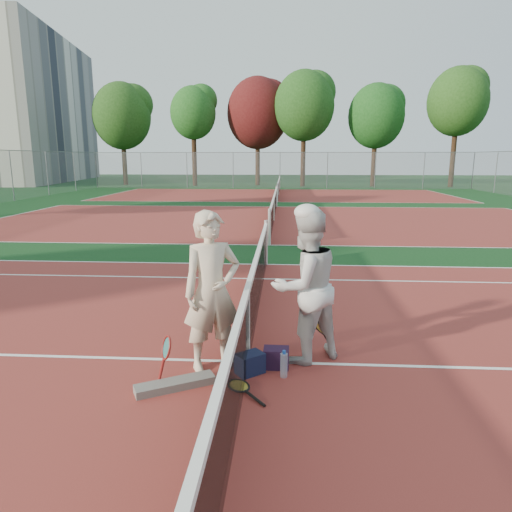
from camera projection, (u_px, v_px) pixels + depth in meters
The scene contains 24 objects.
ground at pixel (248, 362), 5.88m from camera, with size 130.00×130.00×0.00m, color black.
court_main at pixel (248, 362), 5.88m from camera, with size 23.77×10.97×0.01m, color maroon.
court_far_a at pixel (274, 220), 19.05m from camera, with size 23.77×10.97×0.01m, color maroon.
court_far_b at pixel (279, 195), 32.21m from camera, with size 23.77×10.97×0.01m, color maroon.
net_main at pixel (248, 325), 5.77m from camera, with size 0.10×10.98×1.02m, color black, non-canonical shape.
net_far_a at pixel (274, 208), 18.94m from camera, with size 0.10×10.98×1.02m, color black, non-canonical shape.
net_far_b at pixel (279, 187), 32.11m from camera, with size 0.10×10.98×1.02m, color black, non-canonical shape.
fence_back at pixel (280, 170), 38.73m from camera, with size 32.00×0.06×3.00m, color slate, non-canonical shape.
apartment_block at pixel (21, 111), 48.93m from camera, with size 10.00×22.00×15.00m, color beige.
player_a at pixel (212, 292), 5.54m from camera, with size 0.72×0.47×1.98m, color beige.
player_b at pixel (305, 286), 5.78m from camera, with size 0.96×0.74×1.97m, color silver.
racket_red at pixel (167, 361), 5.24m from camera, with size 0.18×0.27×0.59m, color maroon, non-canonical shape.
racket_black_held at pixel (320, 338), 6.01m from camera, with size 0.36×0.27×0.51m, color black, non-canonical shape.
racket_spare at pixel (239, 387), 5.16m from camera, with size 0.60×0.27×0.08m, color black, non-canonical shape.
sports_bag_navy at pixel (250, 364), 5.55m from camera, with size 0.33×0.22×0.26m, color black.
sports_bag_purple at pixel (276, 358), 5.71m from camera, with size 0.31×0.22×0.26m, color black.
net_cover_canvas at pixel (175, 384), 5.20m from camera, with size 0.91×0.21×0.10m, color #605C57.
water_bottle at pixel (284, 365), 5.45m from camera, with size 0.09×0.09×0.30m, color #ADC4DB.
tree_back_0 at pixel (122, 116), 42.56m from camera, with size 5.35×5.35×9.44m.
tree_back_1 at pixel (193, 113), 41.24m from camera, with size 4.12×4.12×8.90m.
tree_back_maroon at pixel (258, 113), 42.26m from camera, with size 5.69×5.69×9.87m.
tree_back_3 at pixel (304, 106), 40.12m from camera, with size 5.31×5.31×10.08m.
tree_back_4 at pixel (376, 116), 40.33m from camera, with size 4.92×4.92×8.99m.
tree_back_5 at pixel (458, 102), 39.26m from camera, with size 5.09×5.09×10.21m.
Camera 1 is at (0.45, -5.44, 2.58)m, focal length 32.00 mm.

